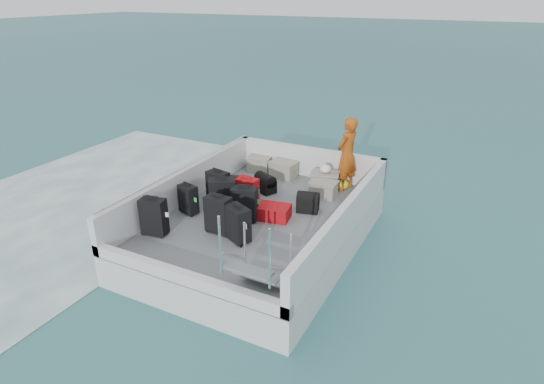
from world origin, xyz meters
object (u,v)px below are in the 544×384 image
(suitcase_0, at_px, (154,217))
(suitcase_6, at_px, (238,224))
(crate_3, at_px, (324,190))
(crate_0, at_px, (260,164))
(suitcase_5, at_px, (247,193))
(crate_1, at_px, (283,170))
(suitcase_8, at_px, (272,212))
(suitcase_3, at_px, (218,215))
(passenger, at_px, (347,154))
(suitcase_7, at_px, (244,204))
(crate_2, at_px, (325,181))
(suitcase_2, at_px, (218,187))
(suitcase_4, at_px, (222,197))
(suitcase_1, at_px, (188,200))

(suitcase_0, xyz_separation_m, suitcase_6, (1.44, 0.49, -0.02))
(crate_3, bearing_deg, crate_0, 159.52)
(suitcase_5, bearing_deg, suitcase_6, -67.18)
(crate_1, bearing_deg, suitcase_5, -88.65)
(suitcase_5, distance_m, suitcase_8, 0.76)
(suitcase_0, distance_m, crate_3, 3.61)
(suitcase_3, xyz_separation_m, crate_1, (-0.13, 2.95, -0.18))
(suitcase_5, distance_m, passenger, 2.34)
(suitcase_0, xyz_separation_m, suitcase_3, (0.98, 0.59, 0.00))
(suitcase_7, height_order, crate_1, suitcase_7)
(suitcase_5, bearing_deg, suitcase_0, -116.94)
(suitcase_7, distance_m, crate_1, 2.36)
(suitcase_5, height_order, suitcase_6, suitcase_6)
(crate_2, bearing_deg, suitcase_5, -124.60)
(suitcase_2, xyz_separation_m, suitcase_7, (0.91, -0.49, 0.01))
(crate_1, relative_size, crate_3, 1.10)
(suitcase_4, height_order, crate_1, suitcase_4)
(suitcase_2, xyz_separation_m, crate_1, (0.61, 1.84, -0.15))
(suitcase_0, bearing_deg, suitcase_4, 50.70)
(suitcase_1, xyz_separation_m, crate_0, (0.13, 2.68, -0.13))
(crate_0, xyz_separation_m, crate_3, (1.95, -0.73, -0.00))
(suitcase_4, height_order, crate_2, suitcase_4)
(suitcase_7, xyz_separation_m, crate_1, (-0.31, 2.33, -0.16))
(suitcase_0, relative_size, suitcase_8, 1.03)
(suitcase_6, distance_m, crate_2, 2.90)
(suitcase_5, height_order, crate_0, suitcase_5)
(suitcase_2, distance_m, crate_3, 2.23)
(suitcase_6, relative_size, suitcase_8, 0.96)
(suitcase_1, relative_size, suitcase_2, 0.89)
(suitcase_5, bearing_deg, suitcase_4, -114.32)
(suitcase_2, relative_size, suitcase_8, 0.97)
(suitcase_1, bearing_deg, suitcase_0, -74.44)
(passenger, bearing_deg, suitcase_7, -11.69)
(suitcase_8, xyz_separation_m, crate_3, (0.52, 1.41, 0.02))
(suitcase_8, distance_m, crate_1, 2.15)
(suitcase_2, bearing_deg, suitcase_0, -86.62)
(suitcase_0, relative_size, suitcase_6, 1.07)
(suitcase_1, distance_m, suitcase_6, 1.50)
(suitcase_1, xyz_separation_m, passenger, (2.35, 2.55, 0.52))
(suitcase_3, relative_size, crate_1, 1.22)
(suitcase_3, distance_m, crate_2, 2.92)
(suitcase_1, relative_size, suitcase_8, 0.87)
(crate_2, height_order, crate_3, crate_2)
(suitcase_8, bearing_deg, suitcase_4, 97.78)
(crate_0, bearing_deg, suitcase_8, -56.11)
(suitcase_3, height_order, suitcase_5, suitcase_3)
(suitcase_3, height_order, crate_3, suitcase_3)
(suitcase_5, relative_size, passenger, 0.37)
(crate_3, bearing_deg, crate_1, 153.86)
(crate_0, bearing_deg, suitcase_6, -67.80)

